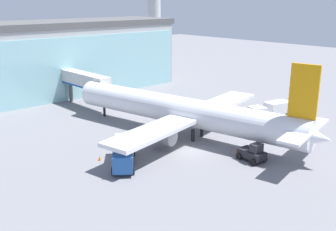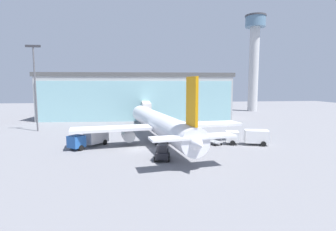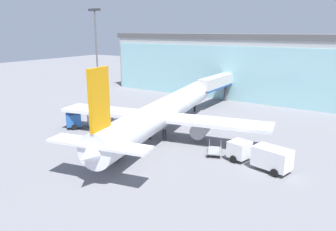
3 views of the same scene
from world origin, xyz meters
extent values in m
plane|color=slate|center=(0.00, 0.00, 0.00)|extent=(240.00, 240.00, 0.00)
cube|color=#ABABAB|center=(0.00, 40.96, 6.51)|extent=(58.27, 17.00, 13.02)
cube|color=#92C8CD|center=(-0.35, 33.71, 5.86)|extent=(56.45, 3.04, 11.72)
cube|color=#535353|center=(0.00, 40.96, 13.62)|extent=(59.44, 17.34, 1.20)
cube|color=beige|center=(2.41, 27.66, 4.80)|extent=(2.22, 13.17, 2.40)
cube|color=#194799|center=(2.41, 27.66, 3.75)|extent=(2.26, 13.17, 0.30)
cylinder|color=#4C4C51|center=(2.42, 32.60, 1.80)|extent=(0.70, 0.70, 3.60)
cylinder|color=silver|center=(47.15, 59.29, 16.72)|extent=(3.83, 3.83, 33.45)
cylinder|color=slate|center=(47.15, 59.29, 35.45)|extent=(7.82, 7.82, 4.00)
cylinder|color=#3F3F44|center=(47.15, 59.29, 37.75)|extent=(8.21, 8.21, 0.60)
cylinder|color=#59595E|center=(-22.93, 19.92, 9.47)|extent=(0.36, 0.36, 18.95)
cube|color=#333338|center=(-22.93, 19.92, 19.20)|extent=(3.20, 0.40, 0.50)
cylinder|color=silver|center=(3.79, 5.37, 3.53)|extent=(9.97, 36.22, 3.85)
cone|color=silver|center=(0.71, 23.14, 3.53)|extent=(4.31, 3.61, 3.85)
cone|color=silver|center=(6.88, -12.41, 3.53)|extent=(4.10, 4.53, 3.47)
cube|color=silver|center=(4.10, 3.59, 3.14)|extent=(31.24, 9.43, 0.50)
cube|color=silver|center=(6.71, -11.43, 4.10)|extent=(11.25, 4.25, 0.30)
cube|color=orange|center=(6.62, -10.94, 8.52)|extent=(0.90, 3.21, 6.14)
cylinder|color=gray|center=(-1.78, 3.07, 1.79)|extent=(2.62, 3.51, 2.10)
cylinder|color=gray|center=(9.82, 5.09, 1.79)|extent=(2.62, 3.51, 2.10)
cylinder|color=black|center=(3.13, 2.40, 0.80)|extent=(0.50, 0.50, 1.60)
cylinder|color=black|center=(5.41, 2.80, 0.80)|extent=(0.50, 0.50, 1.60)
cylinder|color=black|center=(1.22, 20.19, 0.80)|extent=(0.40, 0.40, 1.60)
cube|color=#2659A5|center=(-10.07, 0.53, 1.40)|extent=(3.10, 3.10, 1.90)
cube|color=silver|center=(-7.40, 3.77, 1.55)|extent=(4.24, 4.49, 2.20)
cylinder|color=black|center=(-9.22, -0.17, 0.45)|extent=(0.80, 0.89, 0.90)
cylinder|color=black|center=(-10.92, 1.23, 0.45)|extent=(0.80, 0.89, 0.90)
cylinder|color=black|center=(-5.92, 3.84, 0.45)|extent=(0.80, 0.89, 0.90)
cylinder|color=black|center=(-7.61, 5.24, 0.45)|extent=(0.80, 0.89, 0.90)
cube|color=silver|center=(16.72, 1.46, 1.40)|extent=(2.69, 2.69, 1.90)
cube|color=white|center=(20.78, 0.39, 1.55)|extent=(4.43, 3.15, 2.20)
cylinder|color=black|center=(16.44, 0.40, 0.45)|extent=(0.95, 0.52, 0.90)
cylinder|color=black|center=(17.00, 2.53, 0.45)|extent=(0.95, 0.52, 0.90)
cylinder|color=black|center=(21.47, -0.92, 0.45)|extent=(0.95, 0.52, 0.90)
cylinder|color=black|center=(22.03, 1.20, 0.45)|extent=(0.95, 0.52, 0.90)
cube|color=gray|center=(13.49, 1.64, 0.52)|extent=(2.47, 3.18, 0.16)
cylinder|color=black|center=(14.55, 0.84, 0.22)|extent=(0.26, 0.45, 0.44)
cylinder|color=gray|center=(14.55, 0.84, 1.05)|extent=(0.08, 0.08, 0.90)
cylinder|color=black|center=(13.20, 0.34, 0.22)|extent=(0.26, 0.45, 0.44)
cylinder|color=gray|center=(13.20, 0.34, 1.05)|extent=(0.08, 0.08, 0.90)
cylinder|color=black|center=(13.78, 2.94, 0.22)|extent=(0.26, 0.45, 0.44)
cylinder|color=gray|center=(13.78, 2.94, 1.05)|extent=(0.08, 0.08, 0.90)
cylinder|color=black|center=(12.42, 2.45, 0.22)|extent=(0.26, 0.45, 0.44)
cylinder|color=gray|center=(12.42, 2.45, 1.05)|extent=(0.08, 0.08, 0.90)
cube|color=black|center=(3.26, -6.92, 0.85)|extent=(2.23, 3.42, 0.90)
cube|color=#26262B|center=(3.17, -7.55, 1.80)|extent=(1.53, 1.19, 1.00)
cylinder|color=black|center=(2.53, -5.68, 0.40)|extent=(0.46, 0.84, 0.80)
cylinder|color=black|center=(4.31, -5.93, 0.40)|extent=(0.46, 0.84, 0.80)
cylinder|color=black|center=(2.21, -7.90, 0.40)|extent=(0.46, 0.84, 0.80)
cylinder|color=black|center=(4.00, -8.15, 0.40)|extent=(0.46, 0.84, 0.80)
cone|color=orange|center=(3.83, -4.31, 0.28)|extent=(0.36, 0.36, 0.55)
cone|color=orange|center=(-9.70, 5.53, 0.28)|extent=(0.36, 0.36, 0.55)
camera|label=1|loc=(-33.61, -31.19, 18.41)|focal=42.00mm
camera|label=2|loc=(-0.31, -42.93, 10.53)|focal=28.00mm
camera|label=3|loc=(28.58, -33.88, 15.02)|focal=35.00mm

